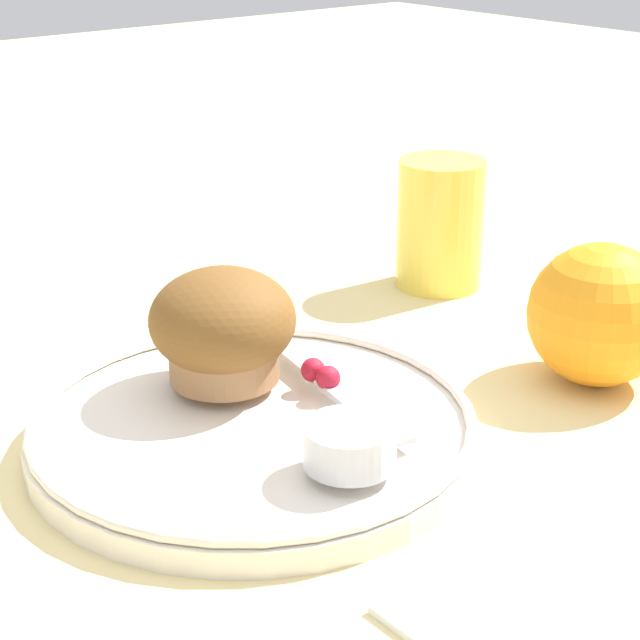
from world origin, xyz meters
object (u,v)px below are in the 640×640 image
Objects in this scene: butter_knife at (331,383)px; orange_fruit at (600,314)px; juice_glass at (440,224)px; muffin at (224,327)px.

butter_knife is 0.17m from orange_fruit.
butter_knife is 1.68× the size of juice_glass.
butter_knife is 1.85× the size of orange_fruit.
orange_fruit is 0.91× the size of juice_glass.
orange_fruit is at bearing 60.50° from muffin.
muffin is 0.87× the size of juice_glass.
butter_knife is at bearing -112.46° from orange_fruit.
juice_glass is at bearing 130.61° from butter_knife.
juice_glass reaches higher than orange_fruit.
muffin is at bearing -128.19° from butter_knife.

